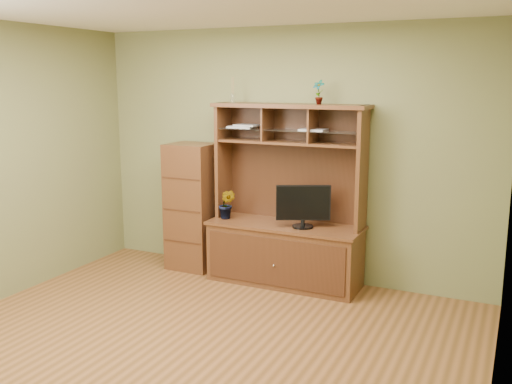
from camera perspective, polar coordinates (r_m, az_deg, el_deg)
The scene contains 8 objects.
room at distance 4.43m, azimuth -6.76°, elevation 0.78°, with size 4.54×4.04×2.74m.
media_hutch at distance 6.07m, azimuth 2.99°, elevation -4.33°, with size 1.66×0.61×1.90m.
monitor at distance 5.83m, azimuth 4.72°, elevation -1.34°, with size 0.52×0.28×0.44m.
orchid_plant at distance 6.20m, azimuth -2.93°, elevation -1.23°, with size 0.18×0.14×0.32m, color #30591E.
top_plant at distance 5.82m, azimuth 6.28°, elevation 9.91°, with size 0.13×0.09×0.24m, color #306F27.
reed_diffuser at distance 6.20m, azimuth -2.33°, elevation 9.90°, with size 0.05×0.05×0.27m.
magazines at distance 6.05m, azimuth 1.00°, elevation 6.49°, with size 1.09×0.22×0.04m.
side_cabinet at distance 6.56m, azimuth -6.37°, elevation -1.44°, with size 0.51×0.47×1.44m.
Camera 1 is at (2.32, -3.69, 2.14)m, focal length 40.00 mm.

